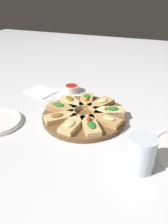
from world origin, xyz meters
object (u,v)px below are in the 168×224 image
Objects in this scene: water_glass at (142,154)px; dipping_bowl at (72,88)px; napkin_stack at (41,91)px; serving_board at (84,116)px.

water_glass is 0.55m from dipping_bowl.
serving_board is at bearing 151.27° from napkin_stack.
water_glass is (-0.24, 0.20, 0.04)m from serving_board.
serving_board is 3.02× the size of water_glass.
napkin_stack is 1.80× the size of dipping_bowl.
napkin_stack is at bearing -28.73° from serving_board.
water_glass is 1.47× the size of dipping_bowl.
dipping_bowl is (-0.14, -0.05, 0.01)m from napkin_stack.
napkin_stack is at bearing -34.14° from water_glass.
water_glass is at bearing 140.34° from serving_board.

